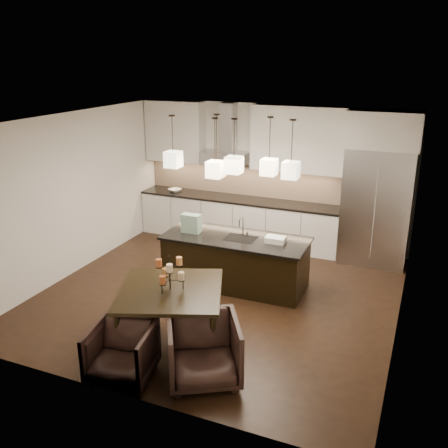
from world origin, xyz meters
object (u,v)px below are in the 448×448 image
at_px(armchair_left, 122,353).
at_px(armchair_right, 204,350).
at_px(dining_table, 171,316).
at_px(refrigerator, 376,207).
at_px(island_body, 235,262).

bearing_deg(armchair_left, armchair_right, 10.45).
bearing_deg(dining_table, refrigerator, 40.27).
xyz_separation_m(refrigerator, armchair_right, (-1.39, -4.49, -0.68)).
distance_m(island_body, armchair_left, 2.94).
distance_m(island_body, armchair_right, 2.63).
distance_m(dining_table, armchair_right, 0.93).
bearing_deg(armchair_left, dining_table, 68.61).
relative_size(refrigerator, armchair_right, 2.49).
bearing_deg(refrigerator, armchair_right, -107.21).
distance_m(refrigerator, dining_table, 4.52).
bearing_deg(dining_table, armchair_left, -121.83).
xyz_separation_m(island_body, armchair_right, (0.61, -2.56, -0.02)).
xyz_separation_m(refrigerator, island_body, (-2.00, -1.93, -0.67)).
distance_m(armchair_left, armchair_right, 0.98).
xyz_separation_m(island_body, armchair_left, (-0.31, -2.92, -0.07)).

